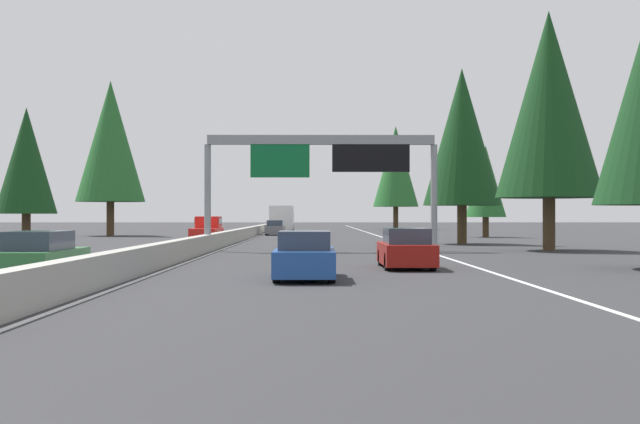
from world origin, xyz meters
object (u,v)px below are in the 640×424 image
conifer_right_near (549,104)px  conifer_left_mid (110,141)px  sedan_mid_right (406,250)px  oncoming_far (207,229)px  conifer_left_near (26,161)px  conifer_right_distant (396,167)px  box_truck_far_left (282,218)px  oncoming_near (39,257)px  sedan_far_center (305,257)px  conifer_right_mid (462,137)px  sign_gantry_overhead (324,159)px  sedan_distant_a (275,228)px  conifer_right_far (486,182)px

conifer_right_near → conifer_left_mid: size_ratio=0.90×
sedan_mid_right → oncoming_far: oncoming_far is taller
conifer_right_near → conifer_left_near: 34.52m
oncoming_far → conifer_right_distant: bearing=158.0°
oncoming_far → conifer_left_mid: bearing=-141.0°
box_truck_far_left → oncoming_near: size_ratio=1.93×
box_truck_far_left → conifer_left_mid: conifer_left_mid is taller
sedan_far_center → conifer_right_distant: bearing=-7.6°
conifer_right_near → conifer_right_mid: (10.07, 2.94, -0.81)m
conifer_right_near → conifer_left_mid: bearing=45.2°
sedan_mid_right → conifer_right_mid: bearing=-15.0°
conifer_left_near → sign_gantry_overhead: bearing=-119.4°
sedan_distant_a → conifer_right_far: 20.98m
sedan_mid_right → conifer_right_far: bearing=-15.9°
box_truck_far_left → conifer_left_mid: (-10.33, 15.91, 7.38)m
sign_gantry_overhead → sedan_mid_right: size_ratio=2.88×
sedan_mid_right → conifer_right_far: conifer_right_far is taller
sedan_far_center → sedan_distant_a: (54.13, 3.58, 0.00)m
sedan_mid_right → box_truck_far_left: box_truck_far_left is taller
sedan_distant_a → oncoming_far: size_ratio=0.79×
oncoming_far → conifer_right_near: bearing=49.0°
sedan_mid_right → sedan_distant_a: same height
sedan_mid_right → oncoming_far: size_ratio=0.79×
sedan_far_center → conifer_right_near: (19.59, -13.21, 7.37)m
sedan_far_center → sedan_distant_a: same height
conifer_right_far → conifer_right_distant: 40.74m
box_truck_far_left → oncoming_near: box_truck_far_left is taller
sign_gantry_overhead → sedan_distant_a: sign_gantry_overhead is taller
oncoming_near → conifer_right_near: 29.96m
conifer_right_mid → conifer_left_mid: bearing=53.1°
oncoming_far → conifer_left_mid: 19.32m
sedan_far_center → conifer_right_mid: (29.66, -10.28, 6.56)m
sign_gantry_overhead → oncoming_near: size_ratio=2.88×
sedan_mid_right → oncoming_near: (-5.33, 11.61, 0.00)m
sedan_far_center → box_truck_far_left: 62.18m
sedan_distant_a → oncoming_far: bearing=164.3°
box_truck_far_left → oncoming_far: (-23.97, 4.86, -0.70)m
sedan_far_center → box_truck_far_left: bearing=3.0°
conifer_right_mid → conifer_left_near: conifer_right_mid is taller
conifer_right_distant → sign_gantry_overhead: bearing=171.0°
conifer_right_near → oncoming_near: bearing=133.2°
box_truck_far_left → conifer_right_mid: size_ratio=0.71×
sedan_far_center → oncoming_near: (-0.29, 7.95, 0.00)m
conifer_right_near → conifer_right_far: conifer_right_near is taller
sedan_mid_right → oncoming_near: bearing=114.7°
oncoming_far → conifer_left_near: size_ratio=0.60×
conifer_left_near → sedan_far_center: bearing=-147.5°
sedan_mid_right → conifer_right_distant: size_ratio=0.31×
conifer_right_mid → conifer_left_mid: size_ratio=0.81×
sign_gantry_overhead → conifer_right_mid: conifer_right_mid is taller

